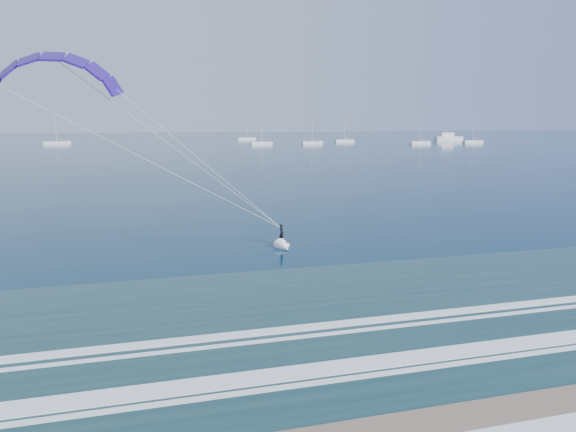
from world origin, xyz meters
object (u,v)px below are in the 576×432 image
at_px(sailboat_6, 473,142).
at_px(sailboat_7, 312,143).
at_px(sailboat_3, 262,143).
at_px(sailboat_5, 344,141).
at_px(sailboat_2, 57,143).
at_px(sailboat_4, 247,139).
at_px(sailboat_8, 420,142).
at_px(kitesurfer_rig, 182,154).
at_px(motor_yacht, 448,138).

bearing_deg(sailboat_6, sailboat_7, 172.61).
height_order(sailboat_3, sailboat_6, sailboat_6).
bearing_deg(sailboat_7, sailboat_5, 36.69).
xyz_separation_m(sailboat_2, sailboat_4, (85.63, 30.52, -0.01)).
xyz_separation_m(sailboat_2, sailboat_8, (147.36, -36.74, -0.00)).
bearing_deg(sailboat_8, kitesurfer_rig, -123.79).
distance_m(kitesurfer_rig, sailboat_6, 212.01).
xyz_separation_m(kitesurfer_rig, motor_yacht, (139.94, 191.47, -5.70)).
relative_size(sailboat_5, sailboat_8, 0.95).
height_order(kitesurfer_rig, sailboat_5, kitesurfer_rig).
distance_m(sailboat_2, sailboat_6, 177.51).
bearing_deg(sailboat_4, sailboat_7, -72.65).
bearing_deg(sailboat_5, sailboat_8, -47.84).
bearing_deg(kitesurfer_rig, sailboat_2, 101.20).
height_order(sailboat_5, sailboat_7, sailboat_5).
bearing_deg(sailboat_2, sailboat_8, -14.00).
xyz_separation_m(sailboat_4, sailboat_5, (37.91, -40.96, -0.00)).
relative_size(sailboat_3, sailboat_8, 0.95).
xyz_separation_m(kitesurfer_rig, sailboat_7, (63.91, 172.69, -6.59)).
bearing_deg(sailboat_8, sailboat_3, 170.39).
height_order(sailboat_2, sailboat_4, sailboat_2).
relative_size(sailboat_4, sailboat_6, 1.00).
bearing_deg(sailboat_7, sailboat_2, 166.05).
bearing_deg(sailboat_6, sailboat_2, 168.69).
bearing_deg(sailboat_6, sailboat_5, 154.24).
distance_m(sailboat_7, sailboat_8, 45.57).
bearing_deg(sailboat_8, sailboat_4, 132.54).
distance_m(motor_yacht, sailboat_4, 100.75).
distance_m(sailboat_4, sailboat_8, 91.29).
xyz_separation_m(motor_yacht, sailboat_8, (-31.83, -29.90, -0.86)).
height_order(sailboat_3, sailboat_5, sailboat_5).
distance_m(kitesurfer_rig, motor_yacht, 237.23).
height_order(sailboat_2, sailboat_7, sailboat_2).
height_order(motor_yacht, sailboat_8, sailboat_8).
bearing_deg(sailboat_8, sailboat_2, 166.00).
height_order(kitesurfer_rig, sailboat_6, kitesurfer_rig).
distance_m(sailboat_5, sailboat_6, 56.10).
height_order(kitesurfer_rig, sailboat_4, kitesurfer_rig).
height_order(sailboat_2, sailboat_6, sailboat_2).
height_order(kitesurfer_rig, sailboat_2, kitesurfer_rig).
bearing_deg(sailboat_4, motor_yacht, -21.77).
bearing_deg(sailboat_5, motor_yacht, 3.70).
relative_size(sailboat_4, sailboat_7, 1.16).
relative_size(sailboat_7, sailboat_8, 0.84).
height_order(sailboat_2, sailboat_3, sailboat_2).
relative_size(sailboat_4, sailboat_5, 1.02).
bearing_deg(sailboat_6, kitesurfer_rig, -129.51).
distance_m(motor_yacht, sailboat_7, 78.31).
height_order(sailboat_7, sailboat_8, sailboat_8).
bearing_deg(sailboat_7, motor_yacht, 13.88).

